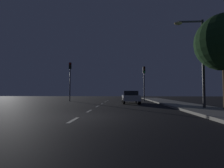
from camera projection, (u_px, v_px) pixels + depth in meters
name	position (u px, v px, depth m)	size (l,w,h in m)	color
ground_plane	(98.00, 106.00, 15.92)	(80.00, 80.00, 0.00)	black
sidewalk_curb_right	(184.00, 105.00, 15.51)	(3.00, 40.00, 0.15)	gray
lane_stripe_nearest	(73.00, 120.00, 7.75)	(0.16, 1.60, 0.01)	silver
lane_stripe_second	(89.00, 111.00, 11.54)	(0.16, 1.60, 0.01)	silver
lane_stripe_third	(97.00, 106.00, 15.33)	(0.16, 1.60, 0.01)	silver
lane_stripe_fourth	(102.00, 104.00, 19.12)	(0.16, 1.60, 0.01)	silver
lane_stripe_fifth	(106.00, 102.00, 22.91)	(0.16, 1.60, 0.01)	silver
lane_stripe_sixth	(108.00, 100.00, 26.70)	(0.16, 1.60, 0.01)	silver
traffic_signal_left	(70.00, 74.00, 24.80)	(0.32, 0.38, 5.37)	#4C4C51
traffic_signal_right	(144.00, 77.00, 24.20)	(0.32, 0.38, 4.73)	#4C4C51
car_stopped_ahead	(130.00, 97.00, 19.72)	(1.95, 4.35, 1.37)	silver
street_lamp_right	(198.00, 54.00, 12.49)	(2.05, 0.36, 6.32)	#2D2D30
roadside_tree_right	(224.00, 42.00, 11.24)	(3.60, 3.60, 6.18)	#47331E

